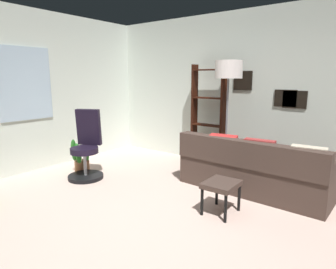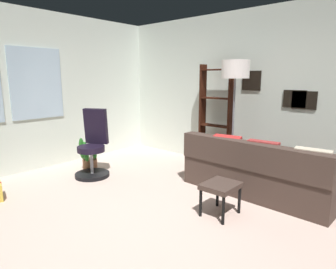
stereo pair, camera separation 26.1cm
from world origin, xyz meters
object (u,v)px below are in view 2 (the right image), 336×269
at_px(floor_lamp, 235,76).
at_px(footstool, 221,188).
at_px(bookshelf, 216,121).
at_px(potted_plant, 88,157).
at_px(couch, 272,173).
at_px(office_chair, 93,150).

bearing_deg(floor_lamp, footstool, -155.80).
xyz_separation_m(bookshelf, potted_plant, (-1.72, 1.55, -0.59)).
xyz_separation_m(footstool, potted_plant, (-0.04, 2.67, -0.10)).
xyz_separation_m(couch, floor_lamp, (0.26, 0.79, 1.35)).
bearing_deg(footstool, couch, -9.76).
distance_m(couch, footstool, 1.10).
distance_m(couch, bookshelf, 1.54).
height_order(footstool, potted_plant, potted_plant).
xyz_separation_m(footstool, office_chair, (-0.15, 2.34, 0.10)).
bearing_deg(bookshelf, floor_lamp, -122.89).
height_order(office_chair, bookshelf, bookshelf).
height_order(footstool, office_chair, office_chair).
xyz_separation_m(footstool, floor_lamp, (1.34, 0.60, 1.31)).
bearing_deg(footstool, floor_lamp, 24.20).
distance_m(couch, floor_lamp, 1.59).
relative_size(office_chair, potted_plant, 1.78).
height_order(couch, office_chair, office_chair).
bearing_deg(office_chair, couch, -63.97).
bearing_deg(floor_lamp, office_chair, 130.59).
distance_m(footstool, floor_lamp, 1.97).
relative_size(footstool, office_chair, 0.39).
bearing_deg(footstool, potted_plant, 90.92).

